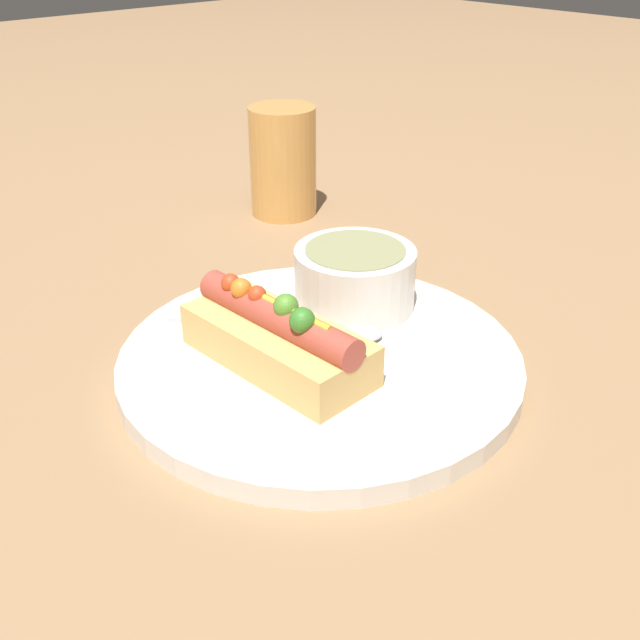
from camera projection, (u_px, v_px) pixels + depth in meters
ground_plane at (320, 370)px, 0.57m from camera, size 4.00×4.00×0.00m
dinner_plate at (320, 361)px, 0.56m from camera, size 0.30×0.30×0.02m
hot_dog at (277, 337)px, 0.53m from camera, size 0.15×0.07×0.06m
soup_bowl at (355, 275)px, 0.61m from camera, size 0.10×0.10×0.05m
spoon at (326, 330)px, 0.58m from camera, size 0.15×0.12×0.01m
drinking_glass at (283, 162)px, 0.82m from camera, size 0.07×0.07×0.12m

